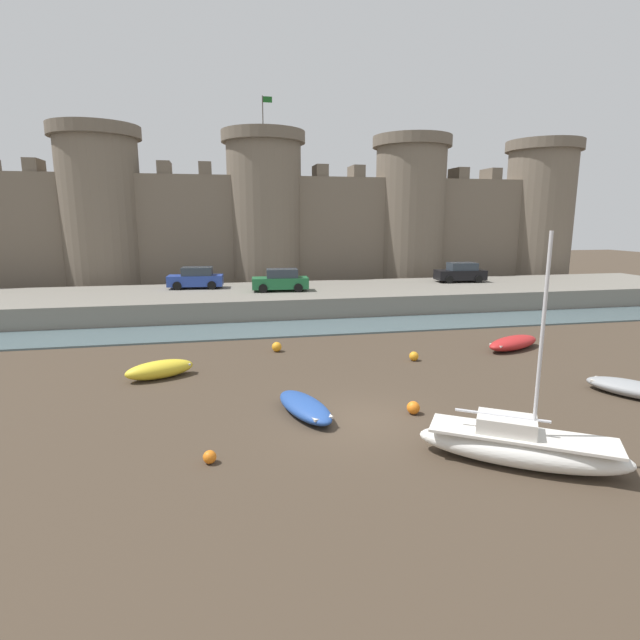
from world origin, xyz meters
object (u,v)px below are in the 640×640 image
rowboat_near_channel_right (305,406)px  mooring_buoy_near_shore (414,356)px  car_quay_centre_east (281,280)px  rowboat_foreground_right (633,388)px  car_quay_west (196,278)px  rowboat_foreground_left (513,343)px  mooring_buoy_off_centre (210,457)px  mooring_buoy_near_channel (413,408)px  rowboat_foreground_centre (160,369)px  mooring_buoy_mid_mud (277,347)px  sailboat_midflat_left (520,446)px  car_quay_east (461,273)px

rowboat_near_channel_right → mooring_buoy_near_shore: bearing=41.6°
mooring_buoy_near_shore → car_quay_centre_east: car_quay_centre_east is taller
rowboat_foreground_right → car_quay_west: bearing=125.7°
rowboat_foreground_left → mooring_buoy_off_centre: rowboat_foreground_left is taller
mooring_buoy_near_channel → rowboat_foreground_centre: bearing=146.8°
rowboat_near_channel_right → mooring_buoy_near_channel: (3.72, -0.68, -0.08)m
mooring_buoy_near_shore → rowboat_foreground_centre: bearing=-178.4°
rowboat_foreground_left → mooring_buoy_mid_mud: size_ratio=7.63×
mooring_buoy_near_channel → mooring_buoy_near_shore: bearing=67.8°
sailboat_midflat_left → car_quay_west: size_ratio=1.52×
rowboat_foreground_left → rowboat_foreground_right: 7.28m
sailboat_midflat_left → car_quay_centre_east: 25.27m
sailboat_midflat_left → mooring_buoy_near_channel: (-1.48, 4.01, -0.32)m
sailboat_midflat_left → car_quay_east: 29.84m
rowboat_near_channel_right → car_quay_centre_east: 20.44m
mooring_buoy_mid_mud → mooring_buoy_off_centre: (-3.23, -11.47, -0.06)m
sailboat_midflat_left → mooring_buoy_near_channel: 4.29m
mooring_buoy_near_shore → mooring_buoy_off_centre: (-9.47, -8.49, -0.04)m
mooring_buoy_near_shore → rowboat_near_channel_right: bearing=-138.4°
rowboat_foreground_left → rowboat_near_channel_right: bearing=-151.7°
rowboat_foreground_right → car_quay_east: size_ratio=0.82×
rowboat_foreground_right → mooring_buoy_off_centre: bearing=-172.1°
rowboat_near_channel_right → mooring_buoy_mid_mud: 8.56m
rowboat_near_channel_right → rowboat_foreground_centre: bearing=135.5°
mooring_buoy_mid_mud → mooring_buoy_off_centre: 11.92m
mooring_buoy_near_channel → rowboat_foreground_right: bearing=-0.2°
mooring_buoy_mid_mud → mooring_buoy_near_channel: 9.95m
mooring_buoy_near_shore → car_quay_west: car_quay_west is taller
mooring_buoy_near_shore → mooring_buoy_near_channel: bearing=-112.2°
mooring_buoy_near_channel → car_quay_east: (13.54, 23.23, 1.99)m
car_quay_west → mooring_buoy_near_shore: bearing=-58.4°
rowboat_foreground_left → rowboat_near_channel_right: rowboat_foreground_left is taller
rowboat_foreground_centre → rowboat_foreground_right: 18.96m
rowboat_foreground_right → mooring_buoy_mid_mud: (-12.60, 9.28, -0.07)m
car_quay_east → car_quay_west: 21.70m
sailboat_midflat_left → mooring_buoy_near_channel: sailboat_midflat_left is taller
rowboat_near_channel_right → mooring_buoy_near_channel: rowboat_near_channel_right is taller
rowboat_near_channel_right → rowboat_foreground_right: rowboat_foreground_right is taller
mooring_buoy_off_centre → rowboat_foreground_right: bearing=7.9°
sailboat_midflat_left → car_quay_west: 29.36m
rowboat_foreground_centre → mooring_buoy_off_centre: size_ratio=8.19×
mooring_buoy_near_shore → rowboat_foreground_right: bearing=-44.7°
sailboat_midflat_left → car_quay_west: (-9.63, 27.69, 1.67)m
mooring_buoy_mid_mud → sailboat_midflat_left: bearing=-68.7°
rowboat_near_channel_right → car_quay_east: (17.26, 22.55, 1.92)m
car_quay_centre_east → car_quay_east: 15.69m
mooring_buoy_mid_mud → mooring_buoy_off_centre: size_ratio=1.34×
mooring_buoy_mid_mud → mooring_buoy_near_shore: bearing=-25.5°
mooring_buoy_near_channel → mooring_buoy_mid_mud: bearing=111.8°
rowboat_foreground_left → sailboat_midflat_left: sailboat_midflat_left is taller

